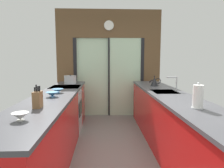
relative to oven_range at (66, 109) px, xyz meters
The scene contains 13 objects.
ground_plane 1.21m from the oven_range, 35.58° to the right, with size 5.04×7.60×0.02m, color slate.
back_wall_unit 1.81m from the oven_range, 51.68° to the left, with size 2.64×0.12×2.70m.
left_counter_run 1.12m from the oven_range, 90.08° to the right, with size 0.62×3.80×0.92m.
right_counter_run 2.05m from the oven_range, 27.56° to the right, with size 0.62×3.80×0.92m.
sink_faucet 2.18m from the oven_range, 19.61° to the right, with size 0.19×0.02×0.25m.
oven_range is the anchor object (origin of this frame).
mixing_bowl_near 2.30m from the oven_range, 89.53° to the right, with size 0.15×0.15×0.07m.
mixing_bowl_mid 1.22m from the oven_range, 89.05° to the right, with size 0.18×0.18×0.07m.
mixing_bowl_far 0.92m from the oven_range, 88.63° to the right, with size 0.19×0.19×0.07m.
knife_block 1.85m from the oven_range, 89.40° to the right, with size 0.08×0.14×0.26m.
stock_pot 0.76m from the oven_range, 87.95° to the left, with size 0.27×0.27×0.20m.
kettle 1.89m from the oven_range, ahead, with size 0.25×0.16×0.21m.
paper_towel_roll 2.67m from the oven_range, 46.27° to the right, with size 0.13×0.13×0.29m.
Camera 1 is at (-0.16, -2.75, 1.46)m, focal length 32.05 mm.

